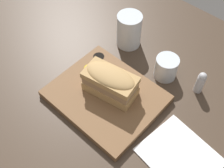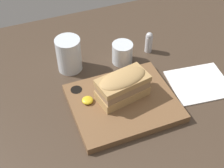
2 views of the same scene
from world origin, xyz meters
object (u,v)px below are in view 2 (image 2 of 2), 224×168
(serving_board, at_px, (123,103))
(salt_shaker, at_px, (149,42))
(water_glass, at_px, (69,56))
(wine_glass, at_px, (122,54))
(sandwich, at_px, (123,85))
(napkin, at_px, (199,83))

(serving_board, relative_size, salt_shaker, 3.87)
(serving_board, xyz_separation_m, water_glass, (-0.10, 0.21, 0.04))
(salt_shaker, bearing_deg, water_glass, 177.49)
(serving_board, xyz_separation_m, wine_glass, (0.07, 0.18, 0.02))
(serving_board, distance_m, salt_shaker, 0.27)
(serving_board, height_order, water_glass, water_glass)
(wine_glass, bearing_deg, sandwich, -112.59)
(water_glass, height_order, napkin, water_glass)
(napkin, bearing_deg, sandwich, 175.68)
(water_glass, xyz_separation_m, napkin, (0.35, -0.21, -0.05))
(salt_shaker, bearing_deg, sandwich, -133.23)
(wine_glass, xyz_separation_m, napkin, (0.18, -0.19, -0.03))
(wine_glass, bearing_deg, napkin, -45.85)
(water_glass, relative_size, wine_glass, 1.61)
(water_glass, xyz_separation_m, wine_glass, (0.17, -0.03, -0.02))
(serving_board, bearing_deg, sandwich, 73.58)
(sandwich, height_order, wine_glass, sandwich)
(wine_glass, distance_m, napkin, 0.26)
(sandwich, bearing_deg, serving_board, -106.42)
(water_glass, bearing_deg, sandwich, -63.00)
(water_glass, distance_m, wine_glass, 0.17)
(serving_board, distance_m, water_glass, 0.23)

